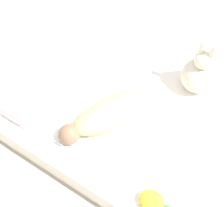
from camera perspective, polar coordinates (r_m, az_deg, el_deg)
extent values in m
plane|color=#B2A893|center=(1.99, -0.58, -1.95)|extent=(12.00, 12.00, 0.00)
cube|color=white|center=(1.92, -0.60, -0.58)|extent=(1.21, 1.03, 0.17)
cube|color=white|center=(1.74, -8.20, -4.76)|extent=(0.17, 0.18, 0.02)
ellipsoid|color=#EFDB7F|center=(1.71, 0.68, -1.40)|extent=(0.40, 0.53, 0.15)
sphere|color=#89664C|center=(1.66, -7.83, -5.61)|extent=(0.12, 0.12, 0.12)
cube|color=white|center=(1.90, -16.98, 2.11)|extent=(0.38, 0.30, 0.10)
sphere|color=beige|center=(1.89, 15.50, 4.88)|extent=(0.20, 0.20, 0.20)
sphere|color=beige|center=(1.79, 16.49, 7.67)|extent=(0.11, 0.11, 0.11)
cylinder|color=beige|center=(1.74, 16.18, 9.82)|extent=(0.03, 0.03, 0.09)
cylinder|color=beige|center=(1.73, 18.02, 8.94)|extent=(0.03, 0.03, 0.09)
ellipsoid|color=yellow|center=(1.56, 7.32, -17.32)|extent=(0.12, 0.11, 0.07)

